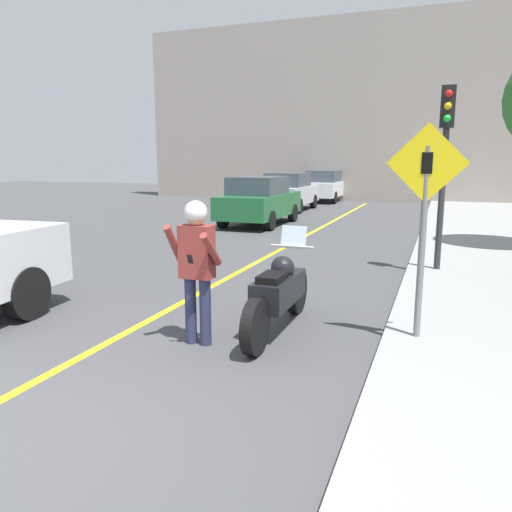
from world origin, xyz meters
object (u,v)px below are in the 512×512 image
traffic_light (445,143)px  parked_car_silver (289,191)px  crossing_sign (424,211)px  person_biker (196,257)px  motorcycle (279,293)px  parked_car_white (324,186)px  parked_car_green (259,200)px

traffic_light → parked_car_silver: traffic_light is taller
crossing_sign → person_biker: bearing=-161.0°
motorcycle → parked_car_silver: parked_car_silver is taller
parked_car_white → traffic_light: bearing=-70.0°
crossing_sign → parked_car_silver: bearing=112.1°
person_biker → parked_car_green: (-3.28, 11.14, -0.23)m
traffic_light → parked_car_green: (-5.97, 6.12, -1.69)m
motorcycle → crossing_sign: (1.74, 0.07, 1.12)m
person_biker → traffic_light: (2.69, 5.02, 1.45)m
traffic_light → parked_car_white: bearing=110.0°
crossing_sign → traffic_light: (0.17, 4.15, 0.90)m
person_biker → traffic_light: bearing=61.8°
motorcycle → crossing_sign: bearing=2.3°
crossing_sign → traffic_light: 4.25m
parked_car_silver → parked_car_white: (0.41, 5.37, 0.00)m
parked_car_silver → crossing_sign: bearing=-67.9°
traffic_light → parked_car_white: size_ratio=0.82×
traffic_light → crossing_sign: bearing=-92.3°
motorcycle → person_biker: person_biker is taller
parked_car_green → traffic_light: bearing=-45.7°
motorcycle → traffic_light: traffic_light is taller
person_biker → parked_car_green: size_ratio=0.42×
parked_car_silver → parked_car_white: bearing=85.6°
traffic_light → motorcycle: bearing=-114.3°
crossing_sign → parked_car_green: crossing_sign is taller
motorcycle → parked_car_silver: bearing=106.4°
crossing_sign → parked_car_silver: (-6.36, 15.65, -0.79)m
person_biker → traffic_light: 5.88m
parked_car_green → parked_car_silver: same height
person_biker → parked_car_white: 22.15m
crossing_sign → parked_car_white: size_ratio=0.60×
traffic_light → parked_car_silver: bearing=119.6°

